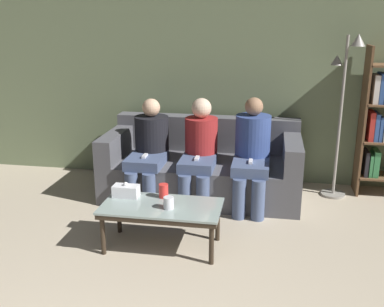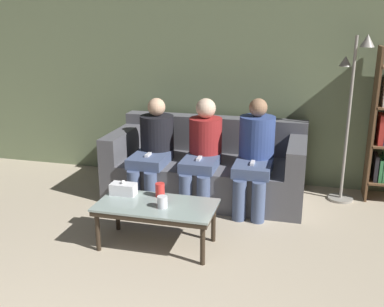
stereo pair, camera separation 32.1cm
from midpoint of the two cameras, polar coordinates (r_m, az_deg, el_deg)
name	(u,v)px [view 1 (the left image)]	position (r m, az deg, el deg)	size (l,w,h in m)	color
wall_back	(211,69)	(5.20, 0.59, 10.73)	(12.00, 0.06, 2.60)	#707F5B
couch	(203,168)	(4.88, -0.52, -1.82)	(2.06, 0.97, 0.79)	#515156
coffee_table	(162,210)	(3.74, -6.36, -7.16)	(0.99, 0.50, 0.38)	#8C9E99
cup_near_left	(169,203)	(3.64, -5.53, -6.29)	(0.08, 0.08, 0.10)	silver
cup_near_right	(164,191)	(3.86, -6.02, -4.77)	(0.08, 0.08, 0.12)	red
tissue_box	(126,191)	(3.93, -10.71, -4.71)	(0.22, 0.12, 0.13)	white
standing_lamp	(344,100)	(4.84, 16.91, 6.51)	(0.31, 0.26, 1.71)	gray
seated_person_left_end	(149,147)	(4.72, -7.38, 0.81)	(0.36, 0.73, 1.05)	#47567A
seated_person_mid_left	(200,149)	(4.60, -1.02, 0.61)	(0.34, 0.70, 1.07)	#47567A
seated_person_mid_right	(252,150)	(4.53, 5.62, 0.44)	(0.36, 0.72, 1.10)	#47567A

